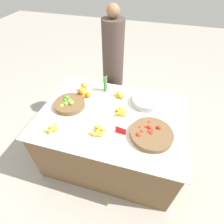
# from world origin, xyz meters

# --- Properties ---
(ground_plane) EXTENTS (12.00, 12.00, 0.00)m
(ground_plane) POSITION_xyz_m (0.00, 0.00, 0.00)
(ground_plane) COLOR #ADA599
(market_table) EXTENTS (1.63, 1.16, 0.79)m
(market_table) POSITION_xyz_m (0.00, 0.00, 0.39)
(market_table) COLOR brown
(market_table) RESTS_ON ground_plane
(lime_bowl) EXTENTS (0.35, 0.35, 0.10)m
(lime_bowl) POSITION_xyz_m (-0.52, 0.02, 0.82)
(lime_bowl) COLOR brown
(lime_bowl) RESTS_ON market_table
(tomato_basket) EXTENTS (0.42, 0.42, 0.09)m
(tomato_basket) POSITION_xyz_m (0.45, -0.17, 0.82)
(tomato_basket) COLOR brown
(tomato_basket) RESTS_ON market_table
(orange_pile) EXTENTS (0.18, 0.22, 0.14)m
(orange_pile) POSITION_xyz_m (-0.44, 0.26, 0.85)
(orange_pile) COLOR orange
(orange_pile) RESTS_ON market_table
(metal_bowl) EXTENTS (0.33, 0.33, 0.07)m
(metal_bowl) POSITION_xyz_m (0.34, 0.30, 0.82)
(metal_bowl) COLOR #B7B7BF
(metal_bowl) RESTS_ON market_table
(price_sign) EXTENTS (0.11, 0.02, 0.08)m
(price_sign) POSITION_xyz_m (0.15, -0.22, 0.83)
(price_sign) COLOR red
(price_sign) RESTS_ON market_table
(veg_bundle) EXTENTS (0.04, 0.07, 0.21)m
(veg_bundle) POSITION_xyz_m (-0.20, 0.42, 0.89)
(veg_bundle) COLOR #4C8E42
(veg_bundle) RESTS_ON market_table
(banana_bunch_front_right) EXTENTS (0.15, 0.15, 0.06)m
(banana_bunch_front_right) POSITION_xyz_m (-0.52, -0.38, 0.81)
(banana_bunch_front_right) COLOR gold
(banana_bunch_front_right) RESTS_ON market_table
(banana_bunch_front_center) EXTENTS (0.16, 0.19, 0.06)m
(banana_bunch_front_center) POSITION_xyz_m (0.09, 0.06, 0.81)
(banana_bunch_front_center) COLOR gold
(banana_bunch_front_center) RESTS_ON market_table
(banana_bunch_middle_left) EXTENTS (0.16, 0.15, 0.06)m
(banana_bunch_middle_left) POSITION_xyz_m (0.00, 0.34, 0.82)
(banana_bunch_middle_left) COLOR gold
(banana_bunch_middle_left) RESTS_ON market_table
(banana_bunch_middle_right) EXTENTS (0.18, 0.18, 0.06)m
(banana_bunch_middle_right) POSITION_xyz_m (-0.07, -0.27, 0.81)
(banana_bunch_middle_right) COLOR gold
(banana_bunch_middle_right) RESTS_ON market_table
(vendor_person) EXTENTS (0.29, 0.29, 1.70)m
(vendor_person) POSITION_xyz_m (-0.21, 0.81, 0.80)
(vendor_person) COLOR #473833
(vendor_person) RESTS_ON ground_plane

